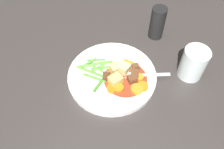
# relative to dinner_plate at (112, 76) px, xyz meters

# --- Properties ---
(ground_plane) EXTENTS (3.00, 3.00, 0.00)m
(ground_plane) POSITION_rel_dinner_plate_xyz_m (0.00, 0.00, -0.01)
(ground_plane) COLOR #383330
(dinner_plate) EXTENTS (0.27, 0.27, 0.02)m
(dinner_plate) POSITION_rel_dinner_plate_xyz_m (0.00, 0.00, 0.00)
(dinner_plate) COLOR white
(dinner_plate) RESTS_ON ground_plane
(stew_sauce) EXTENTS (0.13, 0.13, 0.00)m
(stew_sauce) POSITION_rel_dinner_plate_xyz_m (0.04, 0.01, 0.01)
(stew_sauce) COLOR #93381E
(stew_sauce) RESTS_ON dinner_plate
(carrot_slice_0) EXTENTS (0.04, 0.04, 0.01)m
(carrot_slice_0) POSITION_rel_dinner_plate_xyz_m (0.03, -0.04, 0.01)
(carrot_slice_0) COLOR orange
(carrot_slice_0) RESTS_ON dinner_plate
(carrot_slice_1) EXTENTS (0.04, 0.04, 0.01)m
(carrot_slice_1) POSITION_rel_dinner_plate_xyz_m (0.10, 0.01, 0.01)
(carrot_slice_1) COLOR orange
(carrot_slice_1) RESTS_ON dinner_plate
(carrot_slice_2) EXTENTS (0.03, 0.03, 0.01)m
(carrot_slice_2) POSITION_rel_dinner_plate_xyz_m (0.05, -0.03, 0.02)
(carrot_slice_2) COLOR orange
(carrot_slice_2) RESTS_ON dinner_plate
(carrot_slice_3) EXTENTS (0.04, 0.04, 0.01)m
(carrot_slice_3) POSITION_rel_dinner_plate_xyz_m (0.03, 0.06, 0.02)
(carrot_slice_3) COLOR orange
(carrot_slice_3) RESTS_ON dinner_plate
(carrot_slice_4) EXTENTS (0.05, 0.05, 0.01)m
(carrot_slice_4) POSITION_rel_dinner_plate_xyz_m (0.09, -0.01, 0.01)
(carrot_slice_4) COLOR orange
(carrot_slice_4) RESTS_ON dinner_plate
(carrot_slice_5) EXTENTS (0.05, 0.05, 0.01)m
(carrot_slice_5) POSITION_rel_dinner_plate_xyz_m (0.01, 0.06, 0.01)
(carrot_slice_5) COLOR orange
(carrot_slice_5) RESTS_ON dinner_plate
(carrot_slice_6) EXTENTS (0.03, 0.03, 0.01)m
(carrot_slice_6) POSITION_rel_dinner_plate_xyz_m (0.08, 0.03, 0.02)
(carrot_slice_6) COLOR orange
(carrot_slice_6) RESTS_ON dinner_plate
(carrot_slice_7) EXTENTS (0.04, 0.04, 0.01)m
(carrot_slice_7) POSITION_rel_dinner_plate_xyz_m (0.01, 0.04, 0.01)
(carrot_slice_7) COLOR orange
(carrot_slice_7) RESTS_ON dinner_plate
(potato_chunk_0) EXTENTS (0.04, 0.05, 0.03)m
(potato_chunk_0) POSITION_rel_dinner_plate_xyz_m (0.03, -0.02, 0.02)
(potato_chunk_0) COLOR #DBBC6B
(potato_chunk_0) RESTS_ON dinner_plate
(potato_chunk_1) EXTENTS (0.04, 0.03, 0.03)m
(potato_chunk_1) POSITION_rel_dinner_plate_xyz_m (0.02, 0.03, 0.02)
(potato_chunk_1) COLOR #EAD68C
(potato_chunk_1) RESTS_ON dinner_plate
(potato_chunk_2) EXTENTS (0.04, 0.04, 0.03)m
(potato_chunk_2) POSITION_rel_dinner_plate_xyz_m (0.00, 0.02, 0.02)
(potato_chunk_2) COLOR #E5CC7A
(potato_chunk_2) RESTS_ON dinner_plate
(meat_chunk_0) EXTENTS (0.03, 0.04, 0.02)m
(meat_chunk_0) POSITION_rel_dinner_plate_xyz_m (0.06, 0.03, 0.02)
(meat_chunk_0) COLOR brown
(meat_chunk_0) RESTS_ON dinner_plate
(meat_chunk_1) EXTENTS (0.03, 0.03, 0.02)m
(meat_chunk_1) POSITION_rel_dinner_plate_xyz_m (0.05, 0.06, 0.02)
(meat_chunk_1) COLOR brown
(meat_chunk_1) RESTS_ON dinner_plate
(meat_chunk_2) EXTENTS (0.03, 0.03, 0.02)m
(meat_chunk_2) POSITION_rel_dinner_plate_xyz_m (-0.01, -0.02, 0.02)
(meat_chunk_2) COLOR #56331E
(meat_chunk_2) RESTS_ON dinner_plate
(meat_chunk_3) EXTENTS (0.03, 0.03, 0.02)m
(meat_chunk_3) POSITION_rel_dinner_plate_xyz_m (0.06, 0.01, 0.02)
(meat_chunk_3) COLOR brown
(meat_chunk_3) RESTS_ON dinner_plate
(green_bean_0) EXTENTS (0.01, 0.08, 0.01)m
(green_bean_0) POSITION_rel_dinner_plate_xyz_m (-0.01, -0.04, 0.01)
(green_bean_0) COLOR #4C8E33
(green_bean_0) RESTS_ON dinner_plate
(green_bean_1) EXTENTS (0.02, 0.06, 0.01)m
(green_bean_1) POSITION_rel_dinner_plate_xyz_m (-0.05, -0.00, 0.01)
(green_bean_1) COLOR #66AD42
(green_bean_1) RESTS_ON dinner_plate
(green_bean_2) EXTENTS (0.08, 0.02, 0.01)m
(green_bean_2) POSITION_rel_dinner_plate_xyz_m (-0.05, -0.03, 0.01)
(green_bean_2) COLOR #599E38
(green_bean_2) RESTS_ON dinner_plate
(green_bean_3) EXTENTS (0.05, 0.04, 0.01)m
(green_bean_3) POSITION_rel_dinner_plate_xyz_m (-0.07, 0.02, 0.01)
(green_bean_3) COLOR #4C8E33
(green_bean_3) RESTS_ON dinner_plate
(green_bean_4) EXTENTS (0.03, 0.06, 0.01)m
(green_bean_4) POSITION_rel_dinner_plate_xyz_m (-0.09, -0.01, 0.01)
(green_bean_4) COLOR #599E38
(green_bean_4) RESTS_ON dinner_plate
(green_bean_5) EXTENTS (0.07, 0.01, 0.01)m
(green_bean_5) POSITION_rel_dinner_plate_xyz_m (-0.03, -0.01, 0.01)
(green_bean_5) COLOR #66AD42
(green_bean_5) RESTS_ON dinner_plate
(green_bean_6) EXTENTS (0.05, 0.05, 0.01)m
(green_bean_6) POSITION_rel_dinner_plate_xyz_m (-0.05, 0.02, 0.01)
(green_bean_6) COLOR #599E38
(green_bean_6) RESTS_ON dinner_plate
(green_bean_7) EXTENTS (0.05, 0.05, 0.01)m
(green_bean_7) POSITION_rel_dinner_plate_xyz_m (-0.04, -0.00, 0.01)
(green_bean_7) COLOR #4C8E33
(green_bean_7) RESTS_ON dinner_plate
(green_bean_8) EXTENTS (0.05, 0.04, 0.01)m
(green_bean_8) POSITION_rel_dinner_plate_xyz_m (-0.09, -0.02, 0.01)
(green_bean_8) COLOR #66AD42
(green_bean_8) RESTS_ON dinner_plate
(green_bean_9) EXTENTS (0.07, 0.03, 0.01)m
(green_bean_9) POSITION_rel_dinner_plate_xyz_m (-0.02, 0.02, 0.01)
(green_bean_9) COLOR #66AD42
(green_bean_9) RESTS_ON dinner_plate
(green_bean_10) EXTENTS (0.07, 0.02, 0.01)m
(green_bean_10) POSITION_rel_dinner_plate_xyz_m (-0.04, -0.04, 0.01)
(green_bean_10) COLOR #599E38
(green_bean_10) RESTS_ON dinner_plate
(fork) EXTENTS (0.15, 0.12, 0.00)m
(fork) POSITION_rel_dinner_plate_xyz_m (0.07, 0.04, 0.01)
(fork) COLOR silver
(fork) RESTS_ON dinner_plate
(water_glass) EXTENTS (0.08, 0.08, 0.10)m
(water_glass) POSITION_rel_dinner_plate_xyz_m (0.19, 0.15, 0.04)
(water_glass) COLOR silver
(water_glass) RESTS_ON ground_plane
(pepper_mill) EXTENTS (0.05, 0.05, 0.12)m
(pepper_mill) POSITION_rel_dinner_plate_xyz_m (0.03, 0.24, 0.05)
(pepper_mill) COLOR black
(pepper_mill) RESTS_ON ground_plane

